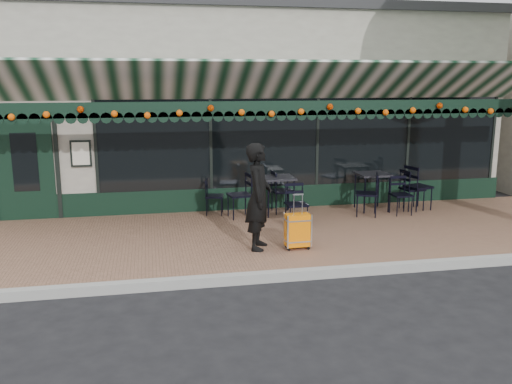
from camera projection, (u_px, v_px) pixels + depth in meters
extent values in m
plane|color=black|center=(306.00, 277.00, 8.40)|extent=(80.00, 80.00, 0.00)
cube|color=brown|center=(276.00, 236.00, 10.31)|extent=(18.00, 4.00, 0.15)
cube|color=#9E9E99|center=(308.00, 274.00, 8.31)|extent=(18.00, 0.16, 0.15)
cube|color=gray|center=(229.00, 106.00, 15.62)|extent=(12.00, 8.00, 4.50)
cube|color=black|center=(309.00, 141.00, 12.11)|extent=(9.20, 0.04, 2.00)
cube|color=black|center=(26.00, 167.00, 11.05)|extent=(1.10, 0.07, 2.20)
cube|color=silver|center=(81.00, 154.00, 11.17)|extent=(0.42, 0.04, 0.55)
cube|color=black|center=(271.00, 108.00, 10.32)|extent=(12.00, 0.03, 0.28)
cylinder|color=#FF5608|center=(272.00, 110.00, 10.26)|extent=(11.60, 0.12, 0.12)
imported|color=black|center=(259.00, 197.00, 9.15)|extent=(0.63, 0.77, 1.82)
cube|color=orange|center=(298.00, 230.00, 9.24)|extent=(0.43, 0.25, 0.56)
cube|color=black|center=(297.00, 247.00, 9.30)|extent=(0.43, 0.25, 0.06)
cube|color=silver|center=(298.00, 204.00, 9.14)|extent=(0.19, 0.04, 0.34)
cube|color=black|center=(372.00, 174.00, 11.91)|extent=(0.67, 0.67, 0.04)
cylinder|color=black|center=(365.00, 196.00, 11.67)|extent=(0.03, 0.03, 0.79)
cylinder|color=black|center=(389.00, 195.00, 11.77)|extent=(0.03, 0.03, 0.79)
cylinder|color=black|center=(355.00, 191.00, 12.21)|extent=(0.03, 0.03, 0.79)
cylinder|color=black|center=(378.00, 190.00, 12.31)|extent=(0.03, 0.03, 0.79)
cube|color=black|center=(278.00, 178.00, 11.52)|extent=(0.66, 0.66, 0.04)
cylinder|color=black|center=(268.00, 200.00, 11.29)|extent=(0.03, 0.03, 0.78)
cylinder|color=black|center=(294.00, 199.00, 11.40)|extent=(0.03, 0.03, 0.78)
cylinder|color=black|center=(263.00, 194.00, 11.82)|extent=(0.03, 0.03, 0.78)
cylinder|color=black|center=(287.00, 193.00, 11.93)|extent=(0.03, 0.03, 0.78)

